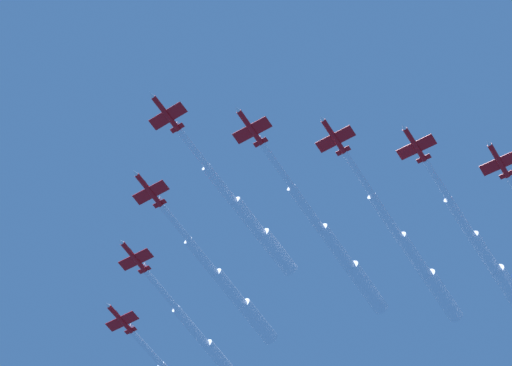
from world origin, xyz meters
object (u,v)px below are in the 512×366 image
Objects in this scene: jet_starboard_inner at (231,290)px; jet_port_outer at (486,255)px; jet_port_mid at (416,259)px; jet_lead at (250,219)px; jet_port_inner at (339,250)px; jet_starboard_mid at (224,364)px.

jet_port_outer is at bearing 59.76° from jet_starboard_inner.
jet_lead is at bearing -97.64° from jet_port_mid.
jet_port_inner is (1.07, 20.89, -1.55)m from jet_lead.
jet_port_outer is (10.28, 32.27, 2.79)m from jet_port_inner.
jet_starboard_inner is at bearing -136.50° from jet_port_inner.
jet_port_mid is at bearing 76.88° from jet_port_inner.
jet_port_outer is at bearing 41.57° from jet_starboard_mid.
jet_starboard_inner is 58.37m from jet_port_outer.
jet_starboard_mid is (-43.43, -29.20, -0.63)m from jet_port_mid.
jet_starboard_mid reaches higher than jet_starboard_inner.
jet_port_mid is (23.15, 35.55, 1.04)m from jet_starboard_inner.
jet_port_mid reaches higher than jet_starboard_mid.
jet_starboard_inner is (-19.09, -18.11, 0.23)m from jet_port_inner.
jet_starboard_inner is 42.44m from jet_port_mid.
jet_lead reaches higher than jet_starboard_mid.
jet_port_mid is 1.07× the size of jet_port_outer.
jet_port_mid is 16.15m from jet_port_outer.
jet_port_inner is at bearing 43.50° from jet_starboard_inner.
jet_starboard_mid is 1.07× the size of jet_port_outer.
jet_port_outer is (29.37, 50.38, 2.57)m from jet_starboard_inner.
jet_lead is 0.99× the size of jet_starboard_inner.
jet_port_inner is at bearing 87.06° from jet_lead.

